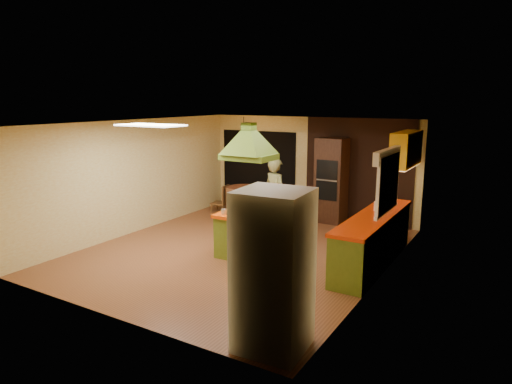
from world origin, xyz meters
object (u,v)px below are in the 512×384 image
Objects in this scene: refrigerator at (273,271)px; wall_oven at (331,180)px; canister_large at (385,200)px; man at (275,196)px; dining_table at (244,195)px; kitchen_island at (249,228)px.

wall_oven is (-1.55, 5.73, 0.05)m from refrigerator.
canister_large is (0.15, 4.20, 0.06)m from refrigerator.
man is 0.83× the size of wall_oven.
canister_large is at bearing -15.61° from dining_table.
kitchen_island is at bearing -101.07° from wall_oven.
kitchen_island is 2.88m from wall_oven.
refrigerator is at bearing 141.02° from man.
man is 8.06× the size of canister_large.
refrigerator is 5.94m from wall_oven.
man is at bearing 90.74° from kitchen_island.
wall_oven is 2.16× the size of dining_table.
dining_table is 4.08m from canister_large.
refrigerator is at bearing -73.18° from wall_oven.
canister_large is at bearing 84.26° from refrigerator.
man is at bearing -36.34° from dining_table.
refrigerator reaches higher than canister_large.
man reaches higher than kitchen_island.
refrigerator reaches higher than man.
kitchen_island is at bearing -152.35° from canister_large.
kitchen_island is at bearing -55.67° from dining_table.
dining_table is at bearing -13.42° from man.
kitchen_island is 0.99× the size of man.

